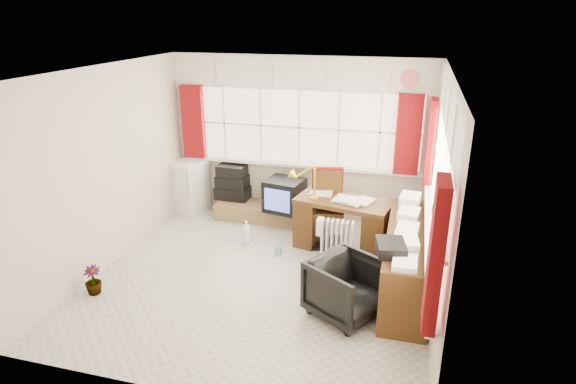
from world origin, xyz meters
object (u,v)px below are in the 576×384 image
credenza (407,259)px  crt_tv (285,195)px  tv_bench (261,212)px  mini_fridge (189,186)px  task_chair (327,204)px  office_chair (347,288)px  radiator (337,247)px  desk (343,222)px  desk_lamp (315,176)px

credenza → crt_tv: bearing=143.1°
tv_bench → mini_fridge: 1.29m
task_chair → mini_fridge: bearing=167.3°
office_chair → radiator: bearing=46.4°
desk → desk_lamp: desk_lamp is taller
office_chair → credenza: credenza is taller
office_chair → radiator: 1.08m
radiator → mini_fridge: size_ratio=0.74×
desk → credenza: 1.22m
desk → mini_fridge: size_ratio=1.61×
mini_fridge → tv_bench: bearing=-2.4°
credenza → tv_bench: credenza is taller
radiator → mini_fridge: (-2.65, 1.21, 0.17)m
tv_bench → crt_tv: size_ratio=2.27×
crt_tv → task_chair: bearing=-26.5°
radiator → office_chair: bearing=-75.0°
mini_fridge → task_chair: bearing=-12.7°
desk → desk_lamp: bearing=-171.4°
credenza → tv_bench: 2.75m
desk → task_chair: bearing=144.7°
desk_lamp → mini_fridge: size_ratio=0.55×
desk → task_chair: (-0.26, 0.18, 0.16)m
desk_lamp → credenza: desk_lamp is taller
desk → tv_bench: 1.58m
desk_lamp → radiator: (0.40, -0.43, -0.79)m
radiator → credenza: 0.96m
task_chair → credenza: task_chair is taller
radiator → credenza: (0.88, -0.36, 0.14)m
desk_lamp → tv_bench: desk_lamp is taller
mini_fridge → desk_lamp: bearing=-19.2°
desk → radiator: (-0.00, -0.49, -0.15)m
mini_fridge → radiator: bearing=-24.6°
office_chair → credenza: bearing=-9.9°
credenza → desk_lamp: bearing=148.3°
desk_lamp → mini_fridge: desk_lamp is taller
office_chair → tv_bench: 2.78m
task_chair → credenza: 1.55m
tv_bench → desk_lamp: bearing=-36.1°
crt_tv → tv_bench: bearing=163.1°
office_chair → radiator: (-0.28, 1.04, -0.07)m
task_chair → radiator: bearing=-69.0°
task_chair → office_chair: (0.54, -1.72, -0.24)m
desk_lamp → mini_fridge: bearing=160.8°
office_chair → tv_bench: (-1.68, 2.20, -0.20)m
task_chair → tv_bench: task_chair is taller
office_chair → crt_tv: size_ratio=1.16×
desk_lamp → crt_tv: (-0.58, 0.60, -0.56)m
desk → credenza: size_ratio=0.68×
credenza → tv_bench: bearing=146.3°
crt_tv → desk: bearing=-29.0°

